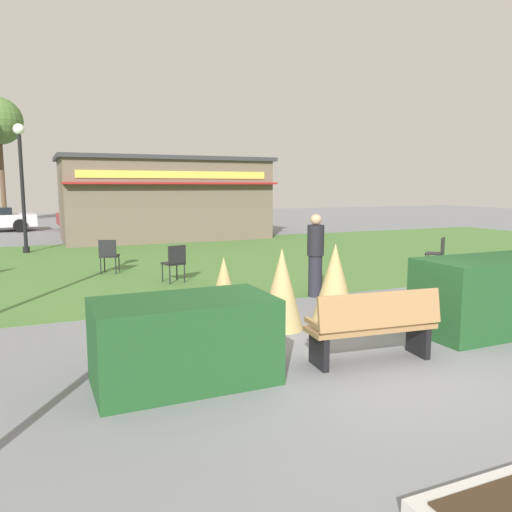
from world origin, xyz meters
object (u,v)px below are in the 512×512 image
at_px(food_kiosk, 165,198).
at_px(parked_car_east_slot, 201,214).
at_px(park_bench, 374,326).
at_px(lamppost_far, 21,173).
at_px(cafe_chair_center, 438,251).
at_px(cafe_chair_west, 175,261).
at_px(person_strolling, 315,255).
at_px(cafe_chair_east, 109,253).
at_px(parked_car_center_slot, 99,216).

bearing_deg(food_kiosk, parked_car_east_slot, 60.80).
bearing_deg(park_bench, lamppost_far, 106.96).
height_order(food_kiosk, cafe_chair_center, food_kiosk).
bearing_deg(cafe_chair_west, person_strolling, -49.07).
distance_m(park_bench, cafe_chair_east, 8.48).
distance_m(person_strolling, parked_car_east_slot, 19.52).
xyz_separation_m(cafe_chair_east, parked_car_center_slot, (1.52, 14.67, 0.12)).
bearing_deg(cafe_chair_east, parked_car_east_slot, 64.02).
xyz_separation_m(parked_car_center_slot, parked_car_east_slot, (5.64, 0.00, 0.00)).
xyz_separation_m(cafe_chair_center, parked_car_center_slot, (-6.62, 17.71, 0.12)).
distance_m(park_bench, parked_car_east_slot, 23.42).
relative_size(lamppost_far, cafe_chair_east, 4.81).
distance_m(park_bench, food_kiosk, 16.42).
bearing_deg(lamppost_far, cafe_chair_west, -66.18).
xyz_separation_m(lamppost_far, cafe_chair_center, (10.13, -8.43, -2.16)).
xyz_separation_m(lamppost_far, parked_car_east_slot, (9.14, 9.28, -2.04)).
relative_size(lamppost_far, parked_car_east_slot, 1.00).
bearing_deg(parked_car_east_slot, cafe_chair_center, -86.82).
bearing_deg(food_kiosk, park_bench, -94.66).
bearing_deg(cafe_chair_west, cafe_chair_center, -9.28).
distance_m(food_kiosk, person_strolling, 12.64).
height_order(cafe_chair_center, parked_car_east_slot, parked_car_east_slot).
distance_m(cafe_chair_east, person_strolling, 5.69).
relative_size(park_bench, cafe_chair_west, 1.96).
relative_size(lamppost_far, cafe_chair_center, 4.81).
bearing_deg(parked_car_center_slot, park_bench, -88.40).
bearing_deg(parked_car_center_slot, person_strolling, -84.15).
bearing_deg(food_kiosk, cafe_chair_east, -113.25).
bearing_deg(cafe_chair_west, lamppost_far, 113.82).
bearing_deg(cafe_chair_center, food_kiosk, 112.64).
distance_m(cafe_chair_west, cafe_chair_center, 6.99).
bearing_deg(cafe_chair_center, cafe_chair_west, 170.72).
relative_size(park_bench, parked_car_east_slot, 0.41).
bearing_deg(parked_car_center_slot, food_kiosk, -73.27).
bearing_deg(person_strolling, cafe_chair_center, -26.06).
bearing_deg(park_bench, person_strolling, 70.35).
distance_m(cafe_chair_west, parked_car_center_slot, 16.58).
bearing_deg(person_strolling, lamppost_far, 75.47).
height_order(cafe_chair_east, person_strolling, person_strolling).
relative_size(person_strolling, parked_car_east_slot, 0.40).
xyz_separation_m(cafe_chair_west, person_strolling, (2.24, -2.59, 0.33)).
xyz_separation_m(park_bench, parked_car_east_slot, (5.00, 22.88, 0.16)).
relative_size(park_bench, person_strolling, 1.03).
xyz_separation_m(cafe_chair_west, parked_car_center_slot, (0.28, 16.58, 0.12)).
xyz_separation_m(cafe_chair_west, cafe_chair_center, (6.90, -1.13, 0.00)).
bearing_deg(cafe_chair_east, parked_car_center_slot, 84.10).
relative_size(cafe_chair_west, parked_car_center_slot, 0.21).
bearing_deg(lamppost_far, person_strolling, -61.07).
height_order(lamppost_far, cafe_chair_center, lamppost_far).
relative_size(food_kiosk, parked_car_east_slot, 2.02).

